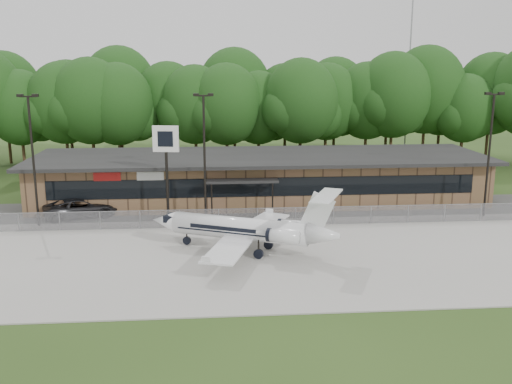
{
  "coord_description": "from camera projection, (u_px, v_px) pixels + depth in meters",
  "views": [
    {
      "loc": [
        -4.54,
        -27.54,
        12.5
      ],
      "look_at": [
        -1.34,
        12.0,
        3.48
      ],
      "focal_mm": 40.0,
      "sensor_mm": 36.0,
      "label": 1
    }
  ],
  "objects": [
    {
      "name": "fence",
      "position": [
        270.0,
        217.0,
        44.3
      ],
      "size": [
        46.0,
        0.04,
        1.52
      ],
      "color": "gray",
      "rests_on": "ground"
    },
    {
      "name": "parking_lot",
      "position": [
        265.0,
        212.0,
        48.84
      ],
      "size": [
        50.0,
        9.0,
        0.06
      ],
      "primitive_type": "cube",
      "color": "#383835",
      "rests_on": "ground"
    },
    {
      "name": "terminal",
      "position": [
        260.0,
        177.0,
        52.68
      ],
      "size": [
        41.0,
        11.65,
        4.3
      ],
      "color": "brown",
      "rests_on": "ground"
    },
    {
      "name": "light_pole_mid",
      "position": [
        204.0,
        149.0,
        44.21
      ],
      "size": [
        1.55,
        0.3,
        10.23
      ],
      "color": "black",
      "rests_on": "ground"
    },
    {
      "name": "light_pole_right",
      "position": [
        490.0,
        145.0,
        46.02
      ],
      "size": [
        1.55,
        0.3,
        10.23
      ],
      "color": "black",
      "rests_on": "ground"
    },
    {
      "name": "ground",
      "position": [
        300.0,
        307.0,
        29.89
      ],
      "size": [
        160.0,
        160.0,
        0.0
      ],
      "primitive_type": "plane",
      "color": "#294017",
      "rests_on": "ground"
    },
    {
      "name": "suv",
      "position": [
        81.0,
        208.0,
        46.92
      ],
      "size": [
        6.51,
        4.61,
        1.65
      ],
      "primitive_type": "imported",
      "rotation": [
        0.0,
        0.0,
        1.92
      ],
      "color": "#2C2C2F",
      "rests_on": "ground"
    },
    {
      "name": "treeline",
      "position": [
        247.0,
        105.0,
        69.05
      ],
      "size": [
        72.0,
        12.0,
        15.0
      ],
      "primitive_type": null,
      "color": "#163812",
      "rests_on": "ground"
    },
    {
      "name": "radio_mast",
      "position": [
        409.0,
        63.0,
        75.51
      ],
      "size": [
        0.2,
        0.2,
        25.0
      ],
      "primitive_type": "cylinder",
      "color": "gray",
      "rests_on": "ground"
    },
    {
      "name": "pole_sign",
      "position": [
        166.0,
        149.0,
        44.27
      ],
      "size": [
        2.04,
        0.55,
        7.76
      ],
      "rotation": [
        0.0,
        0.0,
        -0.16
      ],
      "color": "black",
      "rests_on": "ground"
    },
    {
      "name": "light_pole_left",
      "position": [
        32.0,
        151.0,
        43.19
      ],
      "size": [
        1.55,
        0.3,
        10.23
      ],
      "color": "black",
      "rests_on": "ground"
    },
    {
      "name": "apron",
      "position": [
        281.0,
        256.0,
        37.66
      ],
      "size": [
        64.0,
        18.0,
        0.08
      ],
      "primitive_type": "cube",
      "color": "#9E9B93",
      "rests_on": "ground"
    },
    {
      "name": "business_jet",
      "position": [
        247.0,
        230.0,
        37.94
      ],
      "size": [
        13.1,
        11.68,
        4.52
      ],
      "rotation": [
        0.0,
        0.0,
        -0.42
      ],
      "color": "white",
      "rests_on": "ground"
    }
  ]
}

